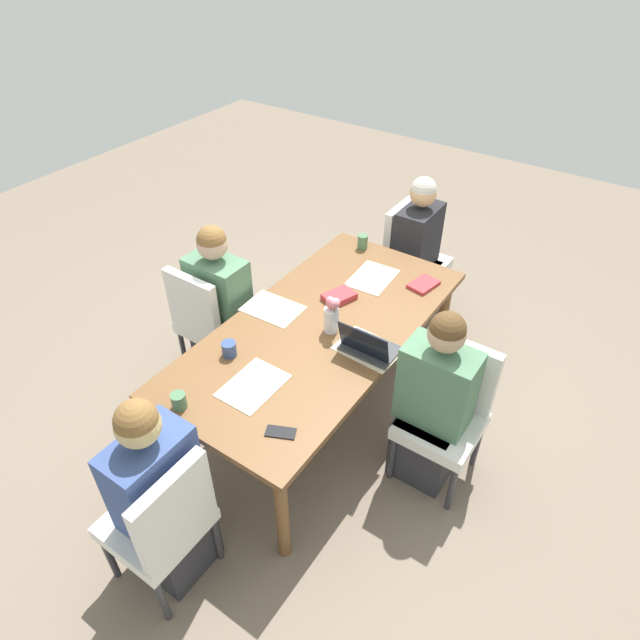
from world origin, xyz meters
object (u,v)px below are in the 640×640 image
(dining_table, at_px, (320,335))
(phone_black, at_px, (281,432))
(coffee_mug_near_right, at_px, (229,349))
(coffee_mug_centre_left, at_px, (363,242))
(chair_head_left_right_near, at_px, (410,254))
(chair_head_right_left_far, at_px, (163,521))
(coffee_mug_near_left, at_px, (179,401))
(chair_far_left_near, at_px, (448,407))
(person_far_left_near, at_px, (433,408))
(flower_vase, at_px, (332,313))
(person_head_left_right_near, at_px, (415,257))
(book_red_cover, at_px, (339,296))
(person_near_left_mid, at_px, (222,312))
(book_blue_cover, at_px, (423,284))
(chair_near_left_mid, at_px, (208,318))
(person_head_right_left_far, at_px, (161,500))
(laptop_far_left_near, at_px, (368,346))

(dining_table, height_order, phone_black, phone_black)
(coffee_mug_near_right, bearing_deg, coffee_mug_centre_left, 179.13)
(phone_black, bearing_deg, chair_head_left_right_near, 75.32)
(chair_head_left_right_near, height_order, coffee_mug_centre_left, chair_head_left_right_near)
(chair_head_right_left_far, distance_m, coffee_mug_near_right, 0.98)
(coffee_mug_near_left, bearing_deg, coffee_mug_centre_left, -178.96)
(chair_head_left_right_near, bearing_deg, chair_head_right_left_far, 2.71)
(chair_far_left_near, height_order, person_far_left_near, person_far_left_near)
(chair_head_right_left_far, height_order, flower_vase, flower_vase)
(chair_head_right_left_far, height_order, phone_black, chair_head_right_left_far)
(person_head_left_right_near, height_order, coffee_mug_near_left, person_head_left_right_near)
(flower_vase, bearing_deg, person_far_left_near, 86.73)
(person_head_left_right_near, bearing_deg, book_red_cover, -2.48)
(flower_vase, relative_size, phone_black, 1.71)
(chair_head_right_left_far, bearing_deg, person_near_left_mid, -147.82)
(dining_table, distance_m, book_blue_cover, 0.82)
(chair_near_left_mid, relative_size, chair_head_left_right_near, 1.00)
(person_head_right_left_far, bearing_deg, coffee_mug_near_right, -162.59)
(flower_vase, xyz_separation_m, coffee_mug_near_left, (0.96, -0.31, -0.09))
(chair_head_right_left_far, relative_size, laptop_far_left_near, 2.81)
(coffee_mug_near_left, xyz_separation_m, coffee_mug_near_right, (-0.45, -0.06, -0.00))
(chair_head_left_right_near, height_order, person_head_left_right_near, person_head_left_right_near)
(chair_head_right_left_far, bearing_deg, coffee_mug_near_left, -147.34)
(person_near_left_mid, height_order, book_blue_cover, person_near_left_mid)
(person_head_left_right_near, height_order, phone_black, person_head_left_right_near)
(person_head_right_left_far, distance_m, chair_head_left_right_near, 2.74)
(dining_table, height_order, chair_head_left_right_near, chair_head_left_right_near)
(chair_far_left_near, height_order, chair_near_left_mid, same)
(chair_near_left_mid, distance_m, chair_head_left_right_near, 1.72)
(coffee_mug_centre_left, bearing_deg, person_head_right_left_far, 5.91)
(chair_head_right_left_far, relative_size, book_red_cover, 4.50)
(person_near_left_mid, relative_size, chair_head_left_right_near, 1.33)
(chair_near_left_mid, height_order, book_blue_cover, chair_near_left_mid)
(coffee_mug_near_right, height_order, book_red_cover, coffee_mug_near_right)
(book_red_cover, bearing_deg, phone_black, 37.64)
(chair_far_left_near, bearing_deg, person_near_left_mid, -86.84)
(person_head_left_right_near, bearing_deg, chair_head_left_right_near, -128.76)
(chair_far_left_near, relative_size, flower_vase, 3.51)
(person_far_left_near, xyz_separation_m, coffee_mug_centre_left, (-0.97, -1.06, 0.26))
(book_blue_cover, bearing_deg, person_head_right_left_far, 0.90)
(chair_near_left_mid, bearing_deg, dining_table, 98.32)
(dining_table, bearing_deg, person_head_right_left_far, -1.18)
(phone_black, bearing_deg, person_far_left_near, 32.50)
(phone_black, bearing_deg, chair_far_left_near, 31.92)
(chair_far_left_near, bearing_deg, person_head_left_right_near, -146.58)
(dining_table, distance_m, phone_black, 0.86)
(person_head_right_left_far, height_order, phone_black, person_head_right_left_far)
(chair_head_right_left_far, xyz_separation_m, coffee_mug_centre_left, (-2.32, -0.31, 0.28))
(dining_table, relative_size, book_blue_cover, 10.49)
(chair_near_left_mid, bearing_deg, person_near_left_mid, 141.24)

